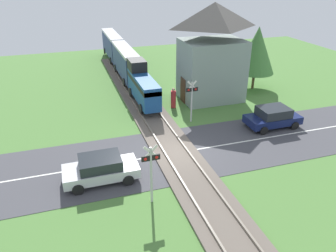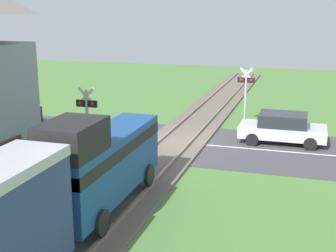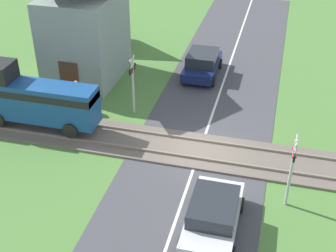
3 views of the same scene
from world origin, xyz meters
name	(u,v)px [view 1 (image 1 of 3)]	position (x,y,z in m)	size (l,w,h in m)	color
ground_plane	(175,153)	(0.00, 0.00, 0.00)	(60.00, 60.00, 0.00)	#4C7A38
road_surface	(175,153)	(0.00, 0.00, 0.01)	(48.00, 6.40, 0.02)	#424247
track_bed	(175,152)	(0.00, 0.00, 0.07)	(2.80, 48.00, 0.24)	#665B51
train	(124,59)	(0.00, 16.43, 1.89)	(1.58, 22.42, 3.18)	navy
car_near_crossing	(101,168)	(-4.77, -1.44, 0.75)	(4.01, 2.01, 1.43)	silver
car_far_side	(273,117)	(7.93, 1.44, 0.78)	(3.91, 2.01, 1.49)	#141E4C
crossing_signal_west_approach	(151,167)	(-2.63, -4.04, 2.06)	(0.90, 0.18, 3.22)	#B7B7B7
crossing_signal_east_approach	(192,96)	(2.63, 4.04, 2.06)	(0.90, 0.18, 3.22)	#B7B7B7
station_building	(212,54)	(5.96, 8.00, 3.94)	(5.45, 4.07, 8.04)	gray
pedestrian_by_station	(173,99)	(2.24, 7.04, 0.77)	(0.42, 0.42, 1.70)	#B2282D
tree_by_station	(257,50)	(10.99, 9.20, 3.66)	(3.49, 3.49, 5.76)	brown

